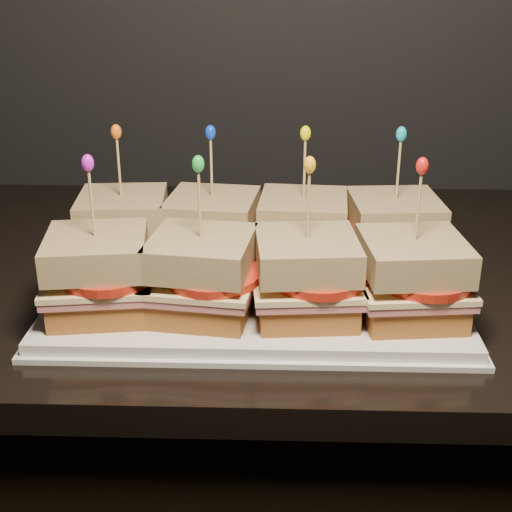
{
  "coord_description": "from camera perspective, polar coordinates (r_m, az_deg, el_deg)",
  "views": [
    {
      "loc": [
        0.73,
        0.86,
        1.3
      ],
      "look_at": [
        0.71,
        1.58,
        0.99
      ],
      "focal_mm": 50.0,
      "sensor_mm": 36.0,
      "label": 1
    }
  ],
  "objects": [
    {
      "name": "sandwich_4_cheese",
      "position": [
        0.74,
        -12.47,
        -1.7
      ],
      "size": [
        0.12,
        0.12,
        0.01
      ],
      "primitive_type": "cube",
      "rotation": [
        0.0,
        0.0,
        0.14
      ],
      "color": "beige",
      "rests_on": "sandwich_4_ham"
    },
    {
      "name": "sandwich_0_ham",
      "position": [
        0.86,
        -10.48,
        1.44
      ],
      "size": [
        0.12,
        0.11,
        0.01
      ],
      "primitive_type": "cube",
      "rotation": [
        0.0,
        0.0,
        0.08
      ],
      "color": "#BF6765",
      "rests_on": "sandwich_0_bread_bot"
    },
    {
      "name": "sandwich_7_ham",
      "position": [
        0.74,
        12.27,
        -2.53
      ],
      "size": [
        0.12,
        0.11,
        0.01
      ],
      "primitive_type": "cube",
      "rotation": [
        0.0,
        0.0,
        0.1
      ],
      "color": "#BF6765",
      "rests_on": "sandwich_7_bread_bot"
    },
    {
      "name": "sandwich_0_cheese",
      "position": [
        0.86,
        -10.51,
        1.87
      ],
      "size": [
        0.12,
        0.11,
        0.01
      ],
      "primitive_type": "cube",
      "rotation": [
        0.0,
        0.0,
        0.08
      ],
      "color": "beige",
      "rests_on": "sandwich_0_ham"
    },
    {
      "name": "sandwich_1_frill",
      "position": [
        0.81,
        -3.67,
        9.84
      ],
      "size": [
        0.01,
        0.01,
        0.02
      ],
      "primitive_type": "ellipsoid",
      "color": "#0C34CD",
      "rests_on": "sandwich_1_pick"
    },
    {
      "name": "sandwich_5_ham",
      "position": [
        0.73,
        -4.33,
        -2.35
      ],
      "size": [
        0.12,
        0.12,
        0.01
      ],
      "primitive_type": "cube",
      "rotation": [
        0.0,
        0.0,
        -0.14
      ],
      "color": "#BF6765",
      "rests_on": "sandwich_5_bread_bot"
    },
    {
      "name": "platter",
      "position": [
        0.8,
        0.0,
        -3.03
      ],
      "size": [
        0.44,
        0.27,
        0.02
      ],
      "primitive_type": "cube",
      "color": "white",
      "rests_on": "granite_slab"
    },
    {
      "name": "sandwich_2_ham",
      "position": [
        0.84,
        3.74,
        1.28
      ],
      "size": [
        0.11,
        0.11,
        0.01
      ],
      "primitive_type": "cube",
      "rotation": [
        0.0,
        0.0,
        -0.07
      ],
      "color": "#BF6765",
      "rests_on": "sandwich_2_bread_bot"
    },
    {
      "name": "sandwich_2_tomato",
      "position": [
        0.83,
        4.61,
        2.05
      ],
      "size": [
        0.1,
        0.1,
        0.01
      ],
      "primitive_type": "cylinder",
      "color": "red",
      "rests_on": "sandwich_2_cheese"
    },
    {
      "name": "sandwich_4_frill",
      "position": [
        0.7,
        -13.31,
        7.27
      ],
      "size": [
        0.01,
        0.01,
        0.02
      ],
      "primitive_type": "ellipsoid",
      "color": "#C31BC9",
      "rests_on": "sandwich_4_pick"
    },
    {
      "name": "sandwich_5_frill",
      "position": [
        0.68,
        -4.65,
        7.36
      ],
      "size": [
        0.01,
        0.01,
        0.02
      ],
      "primitive_type": "ellipsoid",
      "color": "green",
      "rests_on": "sandwich_5_pick"
    },
    {
      "name": "sandwich_1_bread_bot",
      "position": [
        0.85,
        -3.42,
        0.28
      ],
      "size": [
        0.11,
        0.11,
        0.03
      ],
      "primitive_type": "cube",
      "rotation": [
        0.0,
        0.0,
        -0.12
      ],
      "color": "brown",
      "rests_on": "platter"
    },
    {
      "name": "sandwich_6_bread_bot",
      "position": [
        0.73,
        3.98,
        -3.7
      ],
      "size": [
        0.11,
        0.11,
        0.03
      ],
      "primitive_type": "cube",
      "rotation": [
        0.0,
        0.0,
        0.09
      ],
      "color": "brown",
      "rests_on": "platter"
    },
    {
      "name": "sandwich_4_ham",
      "position": [
        0.75,
        -12.42,
        -2.18
      ],
      "size": [
        0.12,
        0.12,
        0.01
      ],
      "primitive_type": "cube",
      "rotation": [
        0.0,
        0.0,
        0.14
      ],
      "color": "#BF6765",
      "rests_on": "sandwich_4_bread_bot"
    },
    {
      "name": "sandwich_3_pick",
      "position": [
        0.82,
        11.3,
        6.51
      ],
      "size": [
        0.0,
        0.0,
        0.09
      ],
      "primitive_type": "cylinder",
      "color": "tan",
      "rests_on": "sandwich_3_bread_top"
    },
    {
      "name": "sandwich_2_frill",
      "position": [
        0.8,
        3.98,
        9.78
      ],
      "size": [
        0.01,
        0.01,
        0.02
      ],
      "primitive_type": "ellipsoid",
      "color": "yellow",
      "rests_on": "sandwich_2_pick"
    },
    {
      "name": "sandwich_2_bread_top",
      "position": [
        0.83,
        3.81,
        3.59
      ],
      "size": [
        0.11,
        0.11,
        0.03
      ],
      "primitive_type": "cube",
      "rotation": [
        0.0,
        0.0,
        -0.07
      ],
      "color": "brown",
      "rests_on": "sandwich_2_tomato"
    },
    {
      "name": "sandwich_7_bread_top",
      "position": [
        0.72,
        12.5,
        0.03
      ],
      "size": [
        0.11,
        0.11,
        0.03
      ],
      "primitive_type": "cube",
      "rotation": [
        0.0,
        0.0,
        0.1
      ],
      "color": "brown",
      "rests_on": "sandwich_7_tomato"
    },
    {
      "name": "sandwich_4_pick",
      "position": [
        0.72,
        -12.99,
        3.81
      ],
      "size": [
        0.0,
        0.0,
        0.09
      ],
      "primitive_type": "cylinder",
      "color": "tan",
      "rests_on": "sandwich_4_bread_top"
    },
    {
      "name": "sandwich_0_pick",
      "position": [
        0.83,
        -10.89,
        6.73
      ],
      "size": [
        0.0,
        0.0,
        0.09
      ],
      "primitive_type": "cylinder",
      "color": "tan",
      "rests_on": "sandwich_0_bread_top"
    },
    {
      "name": "sandwich_3_ham",
      "position": [
        0.85,
        10.87,
        1.18
      ],
      "size": [
        0.11,
        0.11,
        0.01
      ],
      "primitive_type": "cube",
      "rotation": [
        0.0,
        0.0,
        0.08
      ],
      "color": "#BF6765",
      "rests_on": "sandwich_3_bread_bot"
    },
    {
      "name": "sandwich_3_tomato",
      "position": [
        0.84,
        11.81,
        1.92
      ],
      "size": [
        0.1,
        0.1,
        0.01
      ],
      "primitive_type": "cylinder",
      "color": "red",
      "rests_on": "sandwich_3_cheese"
    },
    {
      "name": "sandwich_5_cheese",
      "position": [
        0.73,
        -4.34,
        -1.85
      ],
      "size": [
        0.12,
        0.12,
        0.01
      ],
      "primitive_type": "cube",
      "rotation": [
        0.0,
        0.0,
        -0.14
      ],
      "color": "beige",
      "rests_on": "sandwich_5_ham"
    },
    {
      "name": "platter_rim",
      "position": [
        0.8,
        0.0,
        -3.42
      ],
      "size": [
        0.45,
        0.29,
        0.01
      ],
      "primitive_type": "cube",
      "color": "white",
      "rests_on": "granite_slab"
    },
    {
      "name": "sandwich_5_bread_top",
      "position": [
        0.71,
        -4.41,
        0.25
      ],
      "size": [
        0.11,
        0.11,
        0.03
      ],
      "primitive_type": "cube",
      "rotation": [
        0.0,
        0.0,
        -0.14
      ],
      "color": "brown",
      "rests_on": "sandwich_5_tomato"
    },
    {
      "name": "sandwich_4_tomato",
      "position": [
        0.73,
        -11.72,
        -1.38
      ],
      "size": [
        0.1,
        0.1,
        0.01
      ],
      "primitive_type": "cylinder",
      "color": "red",
      "rests_on": "sandwich_4_cheese"
    },
    {
      "name": "sandwich_4_bread_bot",
      "position": [
        0.75,
        -12.31,
        -3.39
      ],
      "size": [
        0.11,
        0.11,
        0.03
      ],
      "primitive_type": "cube",
      "rotation": [
        0.0,
        0.0,
        0.14
      ],
      "color": "brown",
      "rests_on": "platter"
    },
    {
      "name": "sandwich_0_bread_top",
      "position": [
        0.85,
        -10.65,
        3.69
      ],
      "size": [
        0.11,
        0.11,
        0.03
      ],
      "primitive_type": "cube",
      "rotation": [
        0.0,
        0.0,
        0.08
      ],
      "color": "brown",
      "rests_on": "sandwich_0_tomato"
    },
    {
      "name": "sandwich_6_bread_top",
      "position": [
        0.71,
        4.1,
        0.14
      ],
      "size": [
        0.11,
        0.11,
        0.03
      ],
      "primitive_type": "cube",
      "rotation": [
        0.0,
        0.0,
        0.09
      ],
      "color": "brown",
      "rests_on": "sandwich_6_tomato"
    },
    {
      "name": "sandwich_7_tomato",
      "position": [
        0.73,
        13.37,
        -1.72
      ],
      "size": [
        0.1,
        0.1,
        0.01
      ],
      "primitive_type": "cylinder",
      "color": "red",
      "rests_on": "sandwich_7_cheese"
    },
    {
      "name": "sandwich_3_bread_bot",
      "position": [
        0.86,
        10.78,
        0.09
      ],
      "size": [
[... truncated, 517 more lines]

